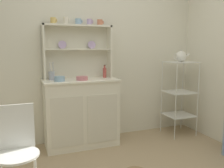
{
  "coord_description": "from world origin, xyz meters",
  "views": [
    {
      "loc": [
        -1.02,
        -1.76,
        1.33
      ],
      "look_at": [
        0.09,
        1.12,
        0.87
      ],
      "focal_mm": 38.91,
      "sensor_mm": 36.0,
      "label": 1
    }
  ],
  "objects": [
    {
      "name": "jam_bottle",
      "position": [
        0.1,
        1.45,
        0.99
      ],
      "size": [
        0.05,
        0.05,
        0.18
      ],
      "color": "#B74C47",
      "rests_on": "hutch_cabinet"
    },
    {
      "name": "cup_lilac_3",
      "position": [
        -0.1,
        1.49,
        1.67
      ],
      "size": [
        0.08,
        0.07,
        0.08
      ],
      "color": "#B79ECC",
      "rests_on": "hutch_shelf_unit"
    },
    {
      "name": "cup_gold_0",
      "position": [
        -0.58,
        1.49,
        1.67
      ],
      "size": [
        0.08,
        0.07,
        0.08
      ],
      "color": "#DBB760",
      "rests_on": "hutch_shelf_unit"
    },
    {
      "name": "wire_chair",
      "position": [
        -1.07,
        0.35,
        0.52
      ],
      "size": [
        0.36,
        0.36,
        0.85
      ],
      "rotation": [
        0.0,
        0.0,
        -0.3
      ],
      "color": "white",
      "rests_on": "ground"
    },
    {
      "name": "bowl_floral_medium",
      "position": [
        -0.26,
        1.29,
        0.94
      ],
      "size": [
        0.15,
        0.15,
        0.05
      ],
      "primitive_type": "cylinder",
      "color": "#D17A84",
      "rests_on": "hutch_cabinet"
    },
    {
      "name": "utensil_jar",
      "position": [
        -0.63,
        1.45,
        0.97
      ],
      "size": [
        0.08,
        0.08,
        0.24
      ],
      "color": "#B2B7C6",
      "rests_on": "hutch_cabinet"
    },
    {
      "name": "hutch_shelf_unit",
      "position": [
        -0.26,
        1.53,
        1.33
      ],
      "size": [
        0.93,
        0.18,
        0.72
      ],
      "color": "silver",
      "rests_on": "hutch_cabinet"
    },
    {
      "name": "hutch_cabinet",
      "position": [
        -0.26,
        1.37,
        0.47
      ],
      "size": [
        0.99,
        0.45,
        0.91
      ],
      "color": "silver",
      "rests_on": "ground"
    },
    {
      "name": "bowl_mixing_large",
      "position": [
        -0.55,
        1.29,
        0.94
      ],
      "size": [
        0.13,
        0.13,
        0.06
      ],
      "primitive_type": "cylinder",
      "color": "#8EB2D1",
      "rests_on": "hutch_cabinet"
    },
    {
      "name": "cup_cream_1",
      "position": [
        -0.41,
        1.49,
        1.68
      ],
      "size": [
        0.08,
        0.06,
        0.09
      ],
      "color": "silver",
      "rests_on": "hutch_shelf_unit"
    },
    {
      "name": "cup_sky_2",
      "position": [
        -0.25,
        1.49,
        1.67
      ],
      "size": [
        0.1,
        0.08,
        0.08
      ],
      "color": "#8EB2D1",
      "rests_on": "hutch_shelf_unit"
    },
    {
      "name": "wall_back",
      "position": [
        0.0,
        1.62,
        1.25
      ],
      "size": [
        3.84,
        0.05,
        2.5
      ],
      "primitive_type": "cube",
      "color": "silver",
      "rests_on": "ground"
    },
    {
      "name": "porcelain_teapot",
      "position": [
        1.24,
        1.26,
        1.2
      ],
      "size": [
        0.25,
        0.16,
        0.18
      ],
      "color": "white",
      "rests_on": "bakers_rack"
    },
    {
      "name": "bakers_rack",
      "position": [
        1.24,
        1.26,
        0.7
      ],
      "size": [
        0.41,
        0.39,
        1.12
      ],
      "color": "silver",
      "rests_on": "ground"
    },
    {
      "name": "cup_terracotta_4",
      "position": [
        0.05,
        1.49,
        1.67
      ],
      "size": [
        0.09,
        0.07,
        0.08
      ],
      "color": "#C67556",
      "rests_on": "hutch_shelf_unit"
    }
  ]
}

